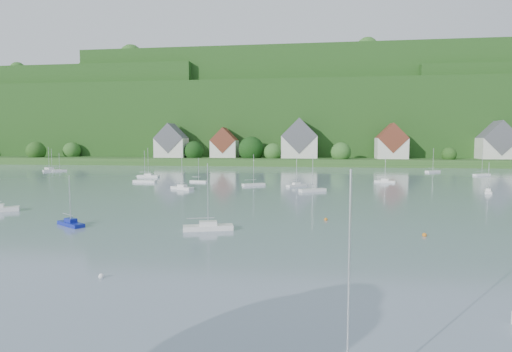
{
  "coord_description": "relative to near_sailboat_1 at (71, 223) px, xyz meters",
  "views": [
    {
      "loc": [
        11.14,
        -5.65,
        10.76
      ],
      "look_at": [
        0.27,
        75.0,
        4.0
      ],
      "focal_mm": 29.74,
      "sensor_mm": 36.0,
      "label": 1
    }
  ],
  "objects": [
    {
      "name": "village_building_4",
      "position": [
        109.26,
        146.23,
        9.2
      ],
      "size": [
        15.0,
        10.4,
        16.5
      ],
      "color": "silver",
      "rests_on": "far_shore_strip"
    },
    {
      "name": "mooring_buoy_2",
      "position": [
        43.01,
        -0.11,
        -0.39
      ],
      "size": [
        0.5,
        0.5,
        0.5
      ],
      "primitive_type": "sphere",
      "color": "orange",
      "rests_on": "ground"
    },
    {
      "name": "forested_ridge",
      "position": [
        19.66,
        224.8,
        22.5
      ],
      "size": [
        620.0,
        181.22,
        69.89
      ],
      "color": "#184315",
      "rests_on": "ground"
    },
    {
      "name": "village_building_0",
      "position": [
        -35.74,
        143.23,
        9.12
      ],
      "size": [
        14.0,
        10.4,
        16.0
      ],
      "color": "silver",
      "rests_on": "far_shore_strip"
    },
    {
      "name": "mooring_buoy_3",
      "position": [
        32.22,
        8.1,
        -0.39
      ],
      "size": [
        0.47,
        0.47,
        0.47
      ],
      "primitive_type": "sphere",
      "color": "orange",
      "rests_on": "ground"
    },
    {
      "name": "village_building_2",
      "position": [
        24.26,
        144.23,
        9.88
      ],
      "size": [
        16.0,
        11.44,
        18.0
      ],
      "color": "silver",
      "rests_on": "far_shore_strip"
    },
    {
      "name": "village_building_3",
      "position": [
        64.26,
        142.23,
        9.04
      ],
      "size": [
        13.0,
        10.4,
        15.5
      ],
      "color": "silver",
      "rests_on": "far_shore_strip"
    },
    {
      "name": "village_building_1",
      "position": [
        -10.74,
        145.23,
        8.36
      ],
      "size": [
        12.0,
        9.36,
        14.0
      ],
      "color": "silver",
      "rests_on": "far_shore_strip"
    },
    {
      "name": "near_sailboat_3",
      "position": [
        17.92,
        -0.19,
        0.05
      ],
      "size": [
        6.21,
        3.37,
        8.08
      ],
      "rotation": [
        0.0,
        0.0,
        0.3
      ],
      "color": "white",
      "rests_on": "ground"
    },
    {
      "name": "far_sailboat_cluster",
      "position": [
        21.67,
        71.51,
        -0.02
      ],
      "size": [
        189.7,
        66.5,
        8.71
      ],
      "color": "white",
      "rests_on": "ground"
    },
    {
      "name": "near_sailboat_1",
      "position": [
        0.0,
        0.0,
        0.0
      ],
      "size": [
        4.74,
        3.7,
        6.44
      ],
      "rotation": [
        0.0,
        0.0,
        -0.57
      ],
      "color": "navy",
      "rests_on": "ground"
    },
    {
      "name": "mooring_buoy_1",
      "position": [
        13.96,
        -18.76,
        -0.39
      ],
      "size": [
        0.45,
        0.45,
        0.45
      ],
      "primitive_type": "sphere",
      "color": "white",
      "rests_on": "ground"
    },
    {
      "name": "far_shore_strip",
      "position": [
        19.26,
        156.23,
        1.11
      ],
      "size": [
        600.0,
        60.0,
        3.0
      ],
      "primitive_type": "cube",
      "color": "#2A5620",
      "rests_on": "ground"
    }
  ]
}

